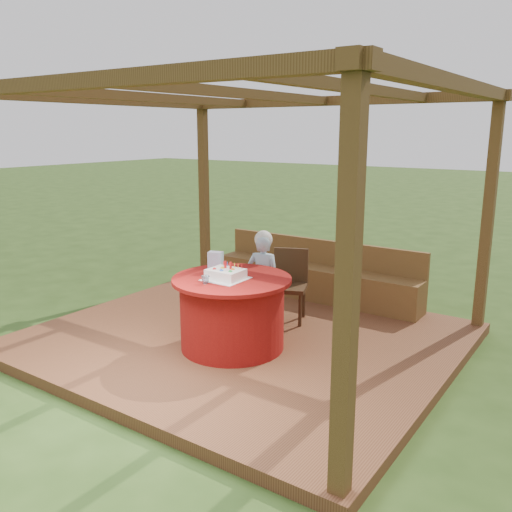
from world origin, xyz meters
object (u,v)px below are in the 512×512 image
Objects in this scene: bench at (316,279)px; chair at (289,281)px; elderly_woman at (263,277)px; table at (232,312)px; birthday_cake at (226,274)px; gift_bag at (216,262)px; drinking_glass at (205,280)px.

bench is 3.44× the size of chair.
table is at bearing -81.53° from elderly_woman.
birthday_cake reaches higher than chair.
table is 0.59m from gift_bag.
bench is 7.35× the size of birthday_cake.
gift_bag is at bearing 160.15° from table.
bench is 2.08m from table.
drinking_glass is at bearing -88.52° from elderly_woman.
drinking_glass reaches higher than bench.
drinking_glass is (0.02, -2.40, 0.55)m from bench.
chair is at bearing 87.72° from birthday_cake.
elderly_woman is (-0.11, 0.77, 0.19)m from table.
elderly_woman is at bearing -112.28° from chair.
bench is 13.68× the size of gift_bag.
birthday_cake reaches higher than bench.
bench is 34.50× the size of drinking_glass.
drinking_glass is (-0.07, -0.25, -0.01)m from birthday_cake.
elderly_woman is 2.82× the size of birthday_cake.
bench is 2.38× the size of table.
table is 1.45× the size of chair.
birthday_cake reaches higher than drinking_glass.
elderly_woman is at bearing 55.99° from gift_bag.
bench is 0.99m from chair.
table is at bearing -37.77° from gift_bag.
birthday_cake is (0.10, -0.85, 0.24)m from elderly_woman.
chair is 2.14× the size of birthday_cake.
bench is at bearing 93.03° from table.
table is at bearing 75.39° from drinking_glass.
drinking_glass is at bearing -104.61° from table.
gift_bag reaches higher than table.
drinking_glass is (0.03, -1.10, 0.23)m from elderly_woman.
table is 0.54m from drinking_glass.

